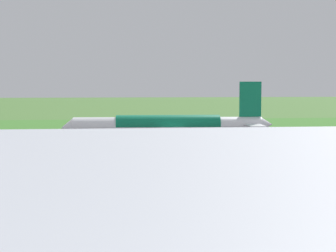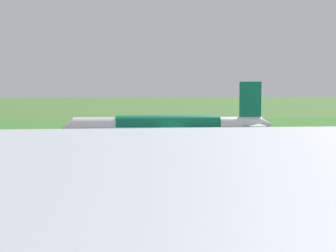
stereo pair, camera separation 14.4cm
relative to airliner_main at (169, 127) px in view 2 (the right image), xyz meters
name	(u,v)px [view 2 (the right image)]	position (x,y,z in m)	size (l,w,h in m)	color
ground_plane	(156,144)	(3.43, -0.02, -4.35)	(800.00, 800.00, 0.00)	#477233
runway_asphalt	(156,144)	(3.43, -0.02, -4.32)	(600.00, 40.40, 0.06)	#38383D
apron_concrete	(185,185)	(3.43, 54.99, -4.33)	(440.00, 110.00, 0.05)	gray
grass_verge_foreground	(145,127)	(3.43, -48.84, -4.33)	(600.00, 80.00, 0.04)	#3C782B
airliner_main	(169,127)	(0.00, 0.00, 0.00)	(54.12, 44.26, 15.88)	white
airliner_parked_mid	(10,164)	(29.67, 54.42, -0.75)	(45.07, 36.77, 13.19)	white
no_stopping_sign	(180,122)	(-9.13, -50.95, -2.78)	(0.60, 0.10, 2.65)	slate
traffic_cone_orange	(162,127)	(-2.24, -45.56, -4.08)	(0.40, 0.40, 0.55)	orange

